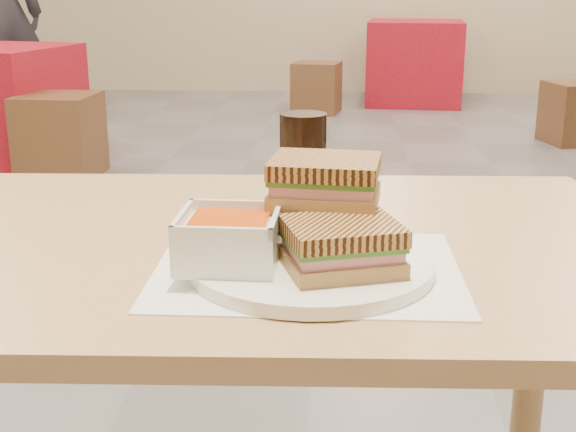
# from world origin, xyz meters

# --- Properties ---
(main_table) EXTENTS (1.23, 0.75, 0.75)m
(main_table) POSITION_xyz_m (-0.11, -1.87, 0.64)
(main_table) COLOR tan
(main_table) RESTS_ON ground
(tray_liner) EXTENTS (0.37, 0.29, 0.00)m
(tray_liner) POSITION_xyz_m (0.03, -1.99, 0.75)
(tray_liner) COLOR white
(tray_liner) RESTS_ON main_table
(plate) EXTENTS (0.29, 0.29, 0.02)m
(plate) POSITION_xyz_m (0.04, -2.00, 0.76)
(plate) COLOR white
(plate) RESTS_ON tray_liner
(soup_bowl) EXTENTS (0.12, 0.12, 0.06)m
(soup_bowl) POSITION_xyz_m (-0.06, -2.02, 0.79)
(soup_bowl) COLOR white
(soup_bowl) RESTS_ON plate
(panini_lower) EXTENTS (0.15, 0.14, 0.06)m
(panini_lower) POSITION_xyz_m (0.07, -2.03, 0.80)
(panini_lower) COLOR #9C7949
(panini_lower) RESTS_ON plate
(panini_upper) EXTENTS (0.14, 0.12, 0.06)m
(panini_upper) POSITION_xyz_m (0.05, -1.94, 0.85)
(panini_upper) COLOR #9C7949
(panini_upper) RESTS_ON panini_lower
(cola_glass) EXTENTS (0.07, 0.07, 0.15)m
(cola_glass) POSITION_xyz_m (0.01, -1.74, 0.82)
(cola_glass) COLOR black
(cola_glass) RESTS_ON main_table
(bg_table_0) EXTENTS (0.94, 0.94, 0.70)m
(bg_table_0) POSITION_xyz_m (-2.03, 1.79, 0.35)
(bg_table_0) COLOR maroon
(bg_table_0) RESTS_ON ground
(bg_table_2) EXTENTS (0.89, 0.89, 0.73)m
(bg_table_2) POSITION_xyz_m (0.73, 4.33, 0.37)
(bg_table_2) COLOR maroon
(bg_table_2) RESTS_ON ground
(bg_chair_0r) EXTENTS (0.44, 0.44, 0.47)m
(bg_chair_0r) POSITION_xyz_m (-1.52, 1.40, 0.23)
(bg_chair_0r) COLOR brown
(bg_chair_0r) RESTS_ON ground
(bg_chair_1l) EXTENTS (0.45, 0.45, 0.42)m
(bg_chair_1l) POSITION_xyz_m (1.68, 2.56, 0.21)
(bg_chair_1l) COLOR brown
(bg_chair_1l) RESTS_ON ground
(bg_chair_2l) EXTENTS (0.43, 0.43, 0.42)m
(bg_chair_2l) POSITION_xyz_m (-0.13, 3.72, 0.21)
(bg_chair_2l) COLOR brown
(bg_chair_2l) RESTS_ON ground
(bg_chair_2r) EXTENTS (0.38, 0.38, 0.41)m
(bg_chair_2r) POSITION_xyz_m (0.89, 4.11, 0.20)
(bg_chair_2r) COLOR brown
(bg_chair_2r) RESTS_ON ground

